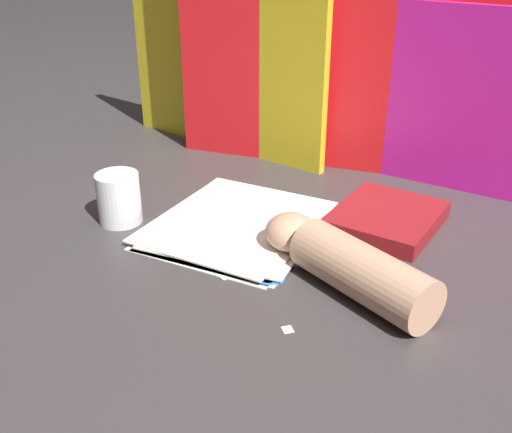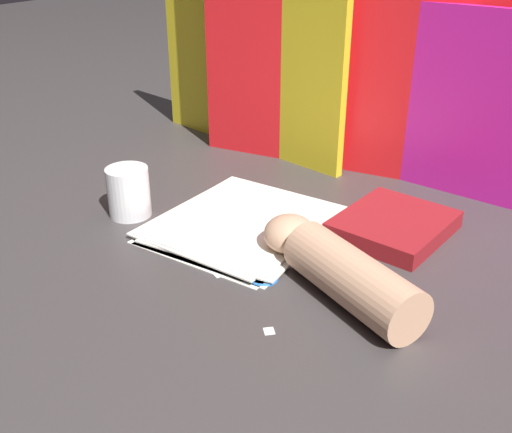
% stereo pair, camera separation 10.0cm
% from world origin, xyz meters
% --- Properties ---
extents(ground_plane, '(6.00, 6.00, 0.00)m').
position_xyz_m(ground_plane, '(0.00, 0.00, 0.00)').
color(ground_plane, '#3D3838').
extents(backdrop_panel_left, '(0.55, 0.12, 0.43)m').
position_xyz_m(backdrop_panel_left, '(-0.26, 0.45, 0.22)').
color(backdrop_panel_left, yellow).
rests_on(backdrop_panel_left, ground_plane).
extents(backdrop_panel_center, '(0.71, 0.11, 0.55)m').
position_xyz_m(backdrop_panel_center, '(0.01, 0.45, 0.28)').
color(backdrop_panel_center, red).
rests_on(backdrop_panel_center, ground_plane).
extents(backdrop_panel_right, '(0.86, 0.10, 0.37)m').
position_xyz_m(backdrop_panel_right, '(0.30, 0.45, 0.18)').
color(backdrop_panel_right, '#D81E9E').
rests_on(backdrop_panel_right, ground_plane).
extents(paper_stack, '(0.29, 0.32, 0.02)m').
position_xyz_m(paper_stack, '(-0.03, 0.09, 0.01)').
color(paper_stack, white).
rests_on(paper_stack, ground_plane).
extents(book_closed, '(0.19, 0.22, 0.03)m').
position_xyz_m(book_closed, '(0.21, 0.22, 0.02)').
color(book_closed, maroon).
rests_on(book_closed, ground_plane).
extents(scissors, '(0.12, 0.15, 0.01)m').
position_xyz_m(scissors, '(0.09, -0.01, 0.00)').
color(scissors, silver).
rests_on(scissors, ground_plane).
extents(hand_forearm, '(0.33, 0.21, 0.08)m').
position_xyz_m(hand_forearm, '(0.21, -0.00, 0.04)').
color(hand_forearm, tan).
rests_on(hand_forearm, ground_plane).
extents(paper_scrap_near, '(0.02, 0.02, 0.00)m').
position_xyz_m(paper_scrap_near, '(0.17, -0.14, 0.00)').
color(paper_scrap_near, white).
rests_on(paper_scrap_near, ground_plane).
extents(paper_scrap_mid, '(0.03, 0.03, 0.00)m').
position_xyz_m(paper_scrap_mid, '(0.03, -0.06, 0.00)').
color(paper_scrap_mid, white).
rests_on(paper_scrap_mid, ground_plane).
extents(mug, '(0.08, 0.08, 0.09)m').
position_xyz_m(mug, '(-0.24, 0.02, 0.05)').
color(mug, white).
rests_on(mug, ground_plane).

